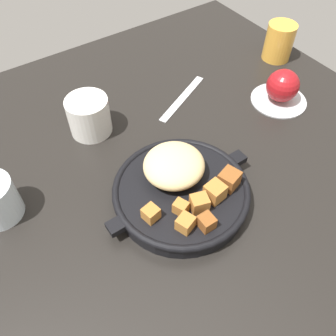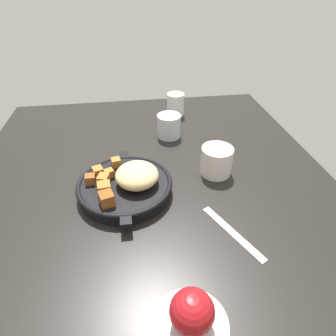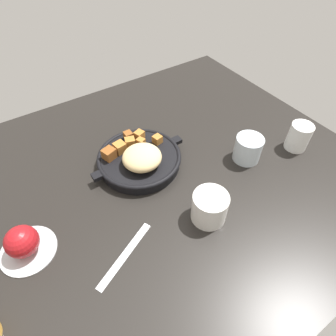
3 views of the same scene
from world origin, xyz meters
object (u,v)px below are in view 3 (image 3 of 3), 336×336
Objects in this scene: cast_iron_skillet at (139,158)px; red_apple at (22,242)px; white_creamer_pitcher at (299,137)px; water_glass_short at (248,149)px; ceramic_mug_white at (210,207)px; butter_knife at (125,255)px.

cast_iron_skillet is 3.96× the size of red_apple.
cast_iron_skillet is at bearing -24.38° from white_creamer_pitcher.
cast_iron_skillet is 3.64× the size of water_glass_short.
ceramic_mug_white is at bearing 101.96° from cast_iron_skillet.
water_glass_short reaches higher than butter_knife.
water_glass_short is 0.91× the size of ceramic_mug_white.
red_apple is at bearing -61.97° from butter_knife.
white_creamer_pitcher is (-41.35, 18.74, 1.31)cm from cast_iron_skillet.
red_apple is 40.25cm from ceramic_mug_white.
water_glass_short is at bearing 164.14° from butter_knife.
red_apple is 21.18cm from butter_knife.
butter_knife is 2.16× the size of white_creamer_pitcher.
ceramic_mug_white is at bearing 158.74° from red_apple.
red_apple is at bearing -21.26° from ceramic_mug_white.
cast_iron_skillet is at bearing -164.82° from red_apple.
water_glass_short is (-58.69, 5.28, -0.40)cm from red_apple.
cast_iron_skillet reaches higher than butter_knife.
water_glass_short is at bearing -156.27° from ceramic_mug_white.
butter_knife is 21.18cm from ceramic_mug_white.
red_apple is 0.92× the size of water_glass_short.
red_apple is at bearing -5.15° from water_glass_short.
cast_iron_skillet is 3.32× the size of ceramic_mug_white.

